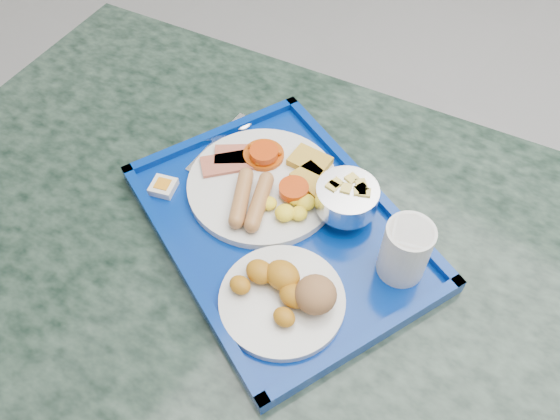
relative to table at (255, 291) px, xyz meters
The scene contains 10 objects.
floor 1.10m from the table, 57.44° to the left, with size 6.00×6.00×0.00m, color gray.
table is the anchor object (origin of this frame).
tray 0.22m from the table, 39.36° to the left, with size 0.58×0.51×0.03m.
main_plate 0.25m from the table, 109.96° to the left, with size 0.26×0.26×0.04m.
bread_plate 0.29m from the table, 28.04° to the right, with size 0.19×0.19×0.06m.
fruit_bowl 0.31m from the table, 46.38° to the left, with size 0.10×0.10×0.07m.
juice_cup 0.37m from the table, 19.19° to the left, with size 0.07×0.07×0.10m.
spoon 0.31m from the table, 136.71° to the left, with size 0.03×0.16×0.01m.
knife 0.30m from the table, 148.58° to the left, with size 0.01×0.17×0.00m, color silver.
jam_packet 0.29m from the table, 167.97° to the right, with size 0.05×0.05×0.02m.
Camera 1 is at (-0.13, -1.16, 1.55)m, focal length 35.00 mm.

